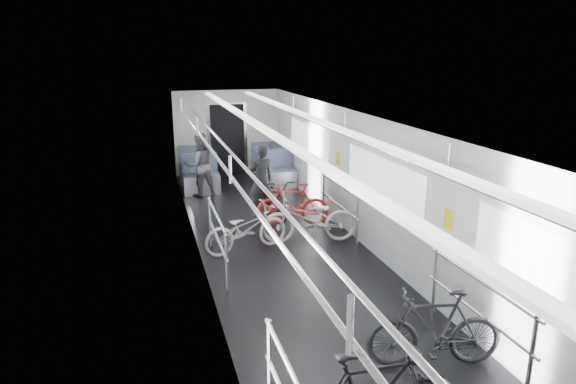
# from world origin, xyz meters

# --- Properties ---
(car_shell) EXTENTS (3.02, 14.01, 2.41)m
(car_shell) POSITION_xyz_m (0.00, 1.78, 1.13)
(car_shell) COLOR black
(car_shell) RESTS_ON ground
(bike_left_far) EXTENTS (1.69, 0.96, 0.84)m
(bike_left_far) POSITION_xyz_m (-0.67, 0.93, 0.42)
(bike_left_far) COLOR #A9AAAE
(bike_left_far) RESTS_ON floor
(bike_right_near) EXTENTS (1.61, 0.76, 0.93)m
(bike_right_near) POSITION_xyz_m (0.69, -3.07, 0.47)
(bike_right_near) COLOR black
(bike_right_near) RESTS_ON floor
(bike_right_mid) EXTENTS (1.85, 0.90, 0.93)m
(bike_right_mid) POSITION_xyz_m (0.55, 1.03, 0.47)
(bike_right_mid) COLOR #A6A5A9
(bike_right_mid) RESTS_ON floor
(bike_right_far) EXTENTS (1.54, 0.80, 0.89)m
(bike_right_far) POSITION_xyz_m (0.52, 2.05, 0.45)
(bike_right_far) COLOR #B41916
(bike_right_far) RESTS_ON floor
(bike_aisle) EXTENTS (0.64, 1.69, 0.88)m
(bike_aisle) POSITION_xyz_m (0.31, 2.69, 0.44)
(bike_aisle) COLOR black
(bike_aisle) RESTS_ON floor
(person_standing) EXTENTS (0.67, 0.53, 1.60)m
(person_standing) POSITION_xyz_m (0.03, 2.79, 0.80)
(person_standing) COLOR black
(person_standing) RESTS_ON floor
(person_seated) EXTENTS (0.90, 0.78, 1.57)m
(person_seated) POSITION_xyz_m (-1.05, 4.79, 0.78)
(person_seated) COLOR #2D2B32
(person_seated) RESTS_ON floor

